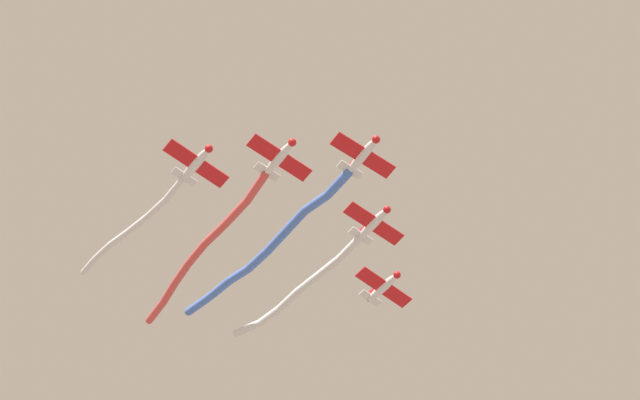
# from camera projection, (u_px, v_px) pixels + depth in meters

# --- Properties ---
(airplane_lead) EXTENTS (6.35, 4.71, 1.61)m
(airplane_lead) POSITION_uv_depth(u_px,v_px,m) (363.00, 155.00, 78.20)
(airplane_lead) COLOR white
(smoke_trail_lead) EXTENTS (3.72, 25.85, 3.93)m
(smoke_trail_lead) POSITION_uv_depth(u_px,v_px,m) (265.00, 249.00, 85.83)
(smoke_trail_lead) COLOR #4C75DB
(airplane_left_wing) EXTENTS (6.41, 4.78, 1.61)m
(airplane_left_wing) POSITION_uv_depth(u_px,v_px,m) (374.00, 223.00, 82.27)
(airplane_left_wing) COLOR white
(smoke_trail_left_wing) EXTENTS (4.42, 17.22, 1.83)m
(smoke_trail_left_wing) POSITION_uv_depth(u_px,v_px,m) (298.00, 291.00, 86.16)
(smoke_trail_left_wing) COLOR white
(airplane_right_wing) EXTENTS (6.40, 4.77, 1.61)m
(airplane_right_wing) POSITION_uv_depth(u_px,v_px,m) (279.00, 158.00, 78.69)
(airplane_right_wing) COLOR white
(smoke_trail_right_wing) EXTENTS (1.71, 23.34, 2.44)m
(smoke_trail_right_wing) POSITION_uv_depth(u_px,v_px,m) (201.00, 253.00, 84.92)
(smoke_trail_right_wing) COLOR #DB4C4C
(airplane_slot) EXTENTS (6.45, 4.83, 1.61)m
(airplane_slot) POSITION_uv_depth(u_px,v_px,m) (383.00, 287.00, 86.09)
(airplane_slot) COLOR white
(airplane_trail) EXTENTS (6.44, 4.82, 1.61)m
(airplane_trail) POSITION_uv_depth(u_px,v_px,m) (196.00, 163.00, 78.67)
(airplane_trail) COLOR white
(smoke_trail_trail) EXTENTS (3.04, 17.26, 3.02)m
(smoke_trail_trail) POSITION_uv_depth(u_px,v_px,m) (130.00, 230.00, 83.76)
(smoke_trail_trail) COLOR white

